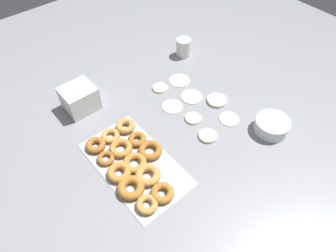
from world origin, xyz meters
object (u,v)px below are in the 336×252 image
(pancake_1, at_px, (193,118))
(pancake_7, at_px, (172,106))
(pancake_3, at_px, (229,119))
(pancake_5, at_px, (208,136))
(donut_tray, at_px, (132,163))
(pancake_6, at_px, (217,100))
(paper_cup, at_px, (183,47))
(pancake_4, at_px, (160,88))
(pancake_2, at_px, (192,96))
(pancake_0, at_px, (179,80))
(batter_bowl, at_px, (271,126))
(container_stack, at_px, (80,98))

(pancake_1, distance_m, pancake_7, 0.13)
(pancake_3, xyz_separation_m, pancake_5, (0.01, -0.16, 0.00))
(pancake_3, bearing_deg, donut_tray, -99.99)
(pancake_6, height_order, paper_cup, paper_cup)
(pancake_4, relative_size, pancake_6, 0.79)
(pancake_2, relative_size, pancake_7, 1.07)
(pancake_1, bearing_deg, pancake_7, -169.81)
(pancake_2, height_order, pancake_4, same)
(pancake_1, distance_m, pancake_2, 0.16)
(pancake_0, distance_m, paper_cup, 0.25)
(pancake_2, relative_size, paper_cup, 1.06)
(pancake_5, distance_m, batter_bowl, 0.31)
(pancake_3, distance_m, pancake_5, 0.16)
(pancake_1, xyz_separation_m, pancake_3, (0.12, 0.14, -0.00))
(pancake_1, distance_m, batter_bowl, 0.38)
(pancake_7, distance_m, donut_tray, 0.40)
(pancake_3, height_order, pancake_4, pancake_4)
(pancake_6, bearing_deg, batter_bowl, 9.92)
(pancake_3, height_order, pancake_6, pancake_6)
(container_stack, relative_size, paper_cup, 1.47)
(container_stack, bearing_deg, batter_bowl, 40.46)
(container_stack, bearing_deg, pancake_7, 50.33)
(pancake_2, distance_m, pancake_7, 0.13)
(pancake_3, xyz_separation_m, container_stack, (-0.55, -0.52, 0.06))
(pancake_6, distance_m, donut_tray, 0.58)
(pancake_4, bearing_deg, pancake_6, 31.29)
(pancake_6, xyz_separation_m, paper_cup, (-0.42, 0.14, 0.05))
(donut_tray, relative_size, container_stack, 3.20)
(pancake_2, relative_size, batter_bowl, 0.71)
(pancake_0, height_order, pancake_6, pancake_6)
(pancake_1, height_order, batter_bowl, batter_bowl)
(pancake_7, bearing_deg, donut_tray, -66.93)
(pancake_6, height_order, donut_tray, donut_tray)
(container_stack, bearing_deg, pancake_1, 41.69)
(pancake_2, height_order, pancake_7, pancake_2)
(pancake_7, xyz_separation_m, container_stack, (-0.30, -0.36, 0.06))
(pancake_3, distance_m, paper_cup, 0.58)
(pancake_5, distance_m, donut_tray, 0.38)
(pancake_0, xyz_separation_m, pancake_1, (0.26, -0.14, 0.00))
(pancake_5, bearing_deg, container_stack, -147.23)
(pancake_2, relative_size, pancake_5, 1.31)
(pancake_7, bearing_deg, pancake_1, 10.19)
(pancake_0, height_order, pancake_1, pancake_1)
(pancake_5, distance_m, pancake_7, 0.26)
(donut_tray, height_order, batter_bowl, batter_bowl)
(pancake_6, distance_m, paper_cup, 0.44)
(pancake_0, distance_m, pancake_7, 0.21)
(donut_tray, bearing_deg, container_stack, 178.93)
(container_stack, bearing_deg, paper_cup, 89.72)
(pancake_0, xyz_separation_m, pancake_3, (0.38, -0.00, -0.00))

